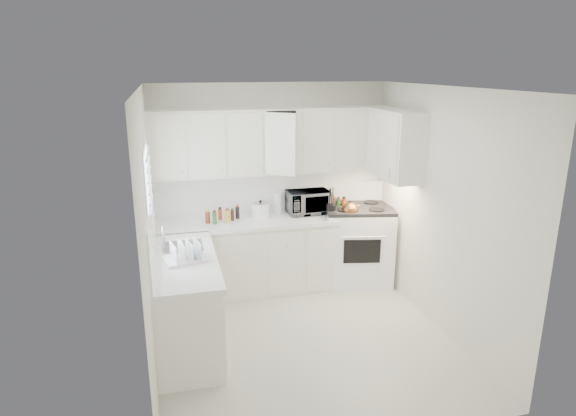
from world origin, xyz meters
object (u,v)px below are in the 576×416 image
object	(u,v)px
microwave	(308,199)
dish_rack	(185,250)
stove	(357,234)
tea_kettle	(350,209)
utensil_crock	(331,202)
rice_cooker	(261,209)

from	to	relation	value
microwave	dish_rack	world-z (taller)	microwave
stove	dish_rack	xyz separation A→B (m)	(-2.27, -1.13, 0.40)
tea_kettle	utensil_crock	bearing A→B (deg)	155.21
microwave	dish_rack	bearing A→B (deg)	-145.49
tea_kettle	rice_cooker	distance (m)	1.13
microwave	rice_cooker	xyz separation A→B (m)	(-0.63, -0.04, -0.07)
stove	rice_cooker	distance (m)	1.34
tea_kettle	utensil_crock	distance (m)	0.25
stove	microwave	size ratio (longest dim) A/B	2.48
rice_cooker	dish_rack	distance (m)	1.60
tea_kettle	microwave	bearing A→B (deg)	139.91
utensil_crock	dish_rack	distance (m)	2.14
rice_cooker	dish_rack	xyz separation A→B (m)	(-1.00, -1.25, -0.00)
stove	tea_kettle	bearing A→B (deg)	-126.49
rice_cooker	utensil_crock	bearing A→B (deg)	-15.92
stove	utensil_crock	bearing A→B (deg)	-157.04
utensil_crock	stove	bearing A→B (deg)	11.08
tea_kettle	rice_cooker	bearing A→B (deg)	160.71
microwave	rice_cooker	world-z (taller)	microwave
microwave	dish_rack	distance (m)	2.08
tea_kettle	microwave	distance (m)	0.56
tea_kettle	dish_rack	xyz separation A→B (m)	(-2.09, -0.97, -0.00)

